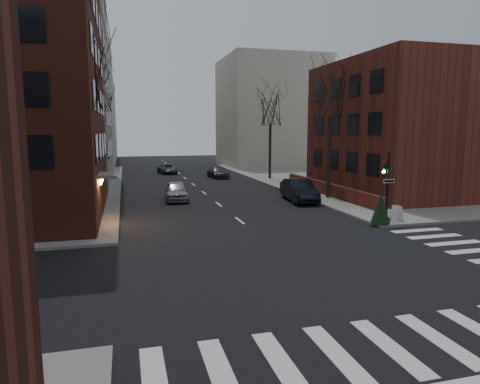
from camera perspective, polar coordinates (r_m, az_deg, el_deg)
name	(u,v)px	position (r m, az deg, el deg)	size (l,w,h in m)	color
ground	(333,293)	(14.95, 12.33, -13.05)	(160.00, 160.00, 0.00)	black
sidewalk_far_right	(437,176)	(55.52, 24.83, 1.98)	(44.00, 44.00, 0.15)	gray
building_left_tan	(6,38)	(48.26, -28.78, 17.53)	(18.00, 18.00, 28.00)	gray
building_right_brick	(408,129)	(38.88, 21.47, 7.84)	(12.00, 14.00, 11.00)	maroon
low_wall_right	(328,189)	(35.41, 11.64, 0.38)	(0.35, 16.00, 1.00)	maroon
building_distant_la	(62,105)	(67.94, -22.63, 10.66)	(14.00, 16.00, 18.00)	beige
building_distant_ra	(270,113)	(65.99, 4.05, 10.48)	(14.00, 14.00, 16.00)	beige
building_distant_lb	(87,121)	(84.58, -19.71, 8.84)	(10.00, 12.00, 14.00)	beige
traffic_signal	(386,191)	(26.00, 18.93, 0.11)	(0.76, 0.44, 4.00)	black
tree_left_a	(80,75)	(26.60, -20.52, 14.40)	(4.18, 4.18, 10.26)	#2D231C
tree_left_b	(94,87)	(38.55, -18.88, 13.05)	(4.40, 4.40, 10.80)	#2D231C
tree_left_c	(103,107)	(52.43, -17.86, 10.73)	(3.96, 3.96, 9.72)	#2D231C
tree_right_a	(331,95)	(34.08, 12.01, 12.51)	(3.96, 3.96, 9.72)	#2D231C
tree_right_b	(270,110)	(46.95, 4.08, 10.90)	(3.74, 3.74, 9.18)	#2D231C
streetlamp_near	(102,145)	(34.38, -17.94, 5.92)	(0.36, 0.36, 6.28)	black
streetlamp_far	(110,140)	(54.36, -16.95, 6.66)	(0.36, 0.36, 6.28)	black
parked_sedan	(299,190)	(32.87, 7.88, 0.21)	(1.78, 5.11, 1.68)	black
car_lane_silver	(176,191)	(33.39, -8.49, 0.14)	(1.74, 4.32, 1.47)	#95969A
car_lane_gray	(218,172)	(49.13, -2.95, 2.68)	(1.81, 4.45, 1.29)	#3A3A3E
car_lane_far	(167,169)	(54.51, -9.65, 3.05)	(1.92, 4.16, 1.16)	#3E3E43
sandwich_board	(397,213)	(26.38, 20.17, -2.69)	(0.41, 0.58, 0.93)	white
evergreen_shrub	(381,208)	(25.37, 18.26, -2.01)	(1.08, 1.08, 1.80)	black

